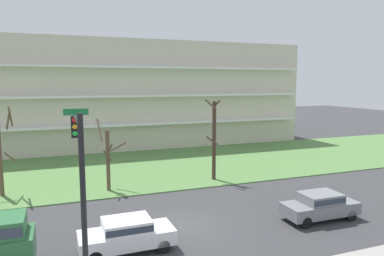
{
  "coord_description": "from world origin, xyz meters",
  "views": [
    {
      "loc": [
        -6.2,
        -18.04,
        7.9
      ],
      "look_at": [
        2.87,
        6.0,
        4.6
      ],
      "focal_mm": 33.55,
      "sensor_mm": 36.0,
      "label": 1
    }
  ],
  "objects_px": {
    "sedan_gray_center_left": "(320,205)",
    "traffic_signal_mast": "(80,175)",
    "tree_far_left": "(1,154)",
    "sedan_white_near_left": "(127,233)",
    "tree_left": "(108,157)",
    "tree_center": "(214,139)"
  },
  "relations": [
    {
      "from": "sedan_white_near_left",
      "to": "sedan_gray_center_left",
      "type": "height_order",
      "value": "same"
    },
    {
      "from": "sedan_white_near_left",
      "to": "traffic_signal_mast",
      "type": "distance_m",
      "value": 5.42
    },
    {
      "from": "tree_left",
      "to": "sedan_white_near_left",
      "type": "xyz_separation_m",
      "value": [
        -0.49,
        -9.83,
        -1.63
      ]
    },
    {
      "from": "sedan_gray_center_left",
      "to": "traffic_signal_mast",
      "type": "distance_m",
      "value": 14.2
    },
    {
      "from": "tree_far_left",
      "to": "traffic_signal_mast",
      "type": "height_order",
      "value": "traffic_signal_mast"
    },
    {
      "from": "sedan_gray_center_left",
      "to": "traffic_signal_mast",
      "type": "xyz_separation_m",
      "value": [
        -13.3,
        -3.21,
        3.8
      ]
    },
    {
      "from": "tree_center",
      "to": "sedan_white_near_left",
      "type": "height_order",
      "value": "tree_center"
    },
    {
      "from": "tree_center",
      "to": "sedan_gray_center_left",
      "type": "xyz_separation_m",
      "value": [
        2.32,
        -9.83,
        -2.5
      ]
    },
    {
      "from": "tree_far_left",
      "to": "sedan_gray_center_left",
      "type": "relative_size",
      "value": 1.42
    },
    {
      "from": "sedan_white_near_left",
      "to": "tree_center",
      "type": "bearing_deg",
      "value": 47.44
    },
    {
      "from": "tree_far_left",
      "to": "tree_left",
      "type": "bearing_deg",
      "value": -11.04
    },
    {
      "from": "tree_far_left",
      "to": "sedan_gray_center_left",
      "type": "bearing_deg",
      "value": -32.35
    },
    {
      "from": "tree_left",
      "to": "sedan_white_near_left",
      "type": "bearing_deg",
      "value": -92.86
    },
    {
      "from": "sedan_gray_center_left",
      "to": "traffic_signal_mast",
      "type": "relative_size",
      "value": 0.64
    },
    {
      "from": "tree_far_left",
      "to": "sedan_gray_center_left",
      "type": "distance_m",
      "value": 21.03
    },
    {
      "from": "tree_left",
      "to": "sedan_gray_center_left",
      "type": "bearing_deg",
      "value": -42.66
    },
    {
      "from": "tree_far_left",
      "to": "sedan_white_near_left",
      "type": "distance_m",
      "value": 13.13
    },
    {
      "from": "tree_left",
      "to": "traffic_signal_mast",
      "type": "bearing_deg",
      "value": -101.43
    },
    {
      "from": "tree_left",
      "to": "traffic_signal_mast",
      "type": "xyz_separation_m",
      "value": [
        -2.64,
        -13.04,
        2.17
      ]
    },
    {
      "from": "tree_far_left",
      "to": "sedan_white_near_left",
      "type": "xyz_separation_m",
      "value": [
        6.52,
        -11.19,
        -2.16
      ]
    },
    {
      "from": "tree_left",
      "to": "tree_far_left",
      "type": "bearing_deg",
      "value": 168.96
    },
    {
      "from": "traffic_signal_mast",
      "to": "tree_far_left",
      "type": "bearing_deg",
      "value": 106.88
    }
  ]
}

